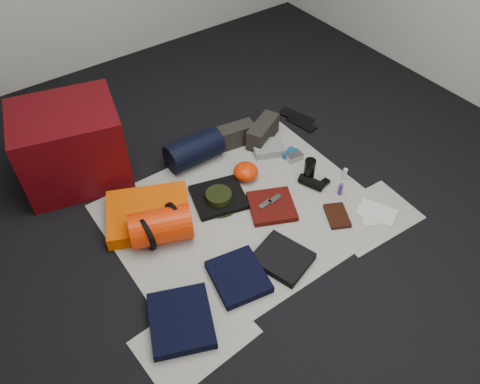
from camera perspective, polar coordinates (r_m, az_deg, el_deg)
floor at (r=3.02m, az=0.31°, el=-2.75°), size 4.50×4.50×0.02m
newspaper_mat at (r=3.01m, az=0.31°, el=-2.58°), size 1.60×1.30×0.01m
newspaper_sheet_front_left at (r=2.53m, az=-5.48°, el=-17.22°), size 0.61×0.44×0.00m
newspaper_sheet_front_right at (r=3.10m, az=15.65°, el=-2.87°), size 0.60×0.43×0.00m
red_cabinet at (r=3.26m, az=-19.88°, el=5.35°), size 0.76×0.69×0.54m
sleeping_pad at (r=2.99m, az=-11.05°, el=-2.67°), size 0.64×0.59×0.09m
stuff_sack at (r=2.83m, az=-9.62°, el=-4.15°), size 0.42×0.33×0.21m
sack_strap_left at (r=2.81m, az=-11.40°, el=-5.03°), size 0.02×0.22×0.22m
sack_strap_right at (r=2.85m, az=-7.87°, el=-3.26°), size 0.03×0.22×0.22m
navy_duffel at (r=3.30m, az=-5.60°, el=5.12°), size 0.40×0.21×0.21m
boonie_brim at (r=3.07m, az=-2.58°, el=-1.19°), size 0.34×0.34×0.01m
boonie_crown at (r=3.04m, az=-2.61°, el=-0.66°), size 0.17×0.17×0.07m
hiking_boot_left at (r=3.45m, az=-0.81°, el=6.89°), size 0.33×0.17×0.16m
hiking_boot_right at (r=3.48m, az=2.81°, el=7.36°), size 0.34×0.25×0.16m
flip_flop_left at (r=3.72m, az=7.55°, el=8.26°), size 0.13×0.26×0.01m
flip_flop_right at (r=3.78m, az=6.87°, el=9.09°), size 0.18×0.30×0.02m
trousers_navy_a at (r=2.55m, az=-7.21°, el=-15.26°), size 0.44×0.46×0.06m
trousers_navy_b at (r=2.67m, az=-0.18°, el=-10.28°), size 0.34×0.37×0.05m
trousers_charcoal at (r=2.76m, az=5.18°, el=-8.04°), size 0.35×0.37×0.05m
black_tshirt at (r=3.08m, az=-2.59°, el=-0.63°), size 0.40×0.39×0.03m
red_shirt at (r=3.02m, az=3.90°, el=-1.73°), size 0.38×0.38×0.04m
orange_stuff_sack at (r=3.19m, az=0.71°, el=2.48°), size 0.22×0.22×0.11m
first_aid_pouch at (r=3.42m, az=3.50°, el=5.37°), size 0.27×0.24×0.06m
water_bottle at (r=3.17m, az=8.44°, el=2.55°), size 0.08×0.08×0.19m
speaker at (r=3.18m, az=8.67°, el=1.18°), size 0.13×0.18×0.07m
compact_camera at (r=3.38m, az=6.67°, el=4.28°), size 0.12×0.09×0.05m
cyan_case at (r=3.40m, az=6.20°, el=4.63°), size 0.13×0.11×0.04m
toiletry_purple at (r=3.16m, az=12.14°, el=0.33°), size 0.04×0.04×0.09m
toiletry_clear at (r=3.27m, az=12.65°, el=2.14°), size 0.04×0.04×0.09m
paperback_book at (r=3.03m, az=11.76°, el=-2.85°), size 0.21×0.24×0.03m
map_booklet at (r=3.12m, az=16.35°, el=-2.42°), size 0.25×0.28×0.01m
map_printout at (r=3.10m, az=15.65°, el=-2.72°), size 0.19×0.21×0.01m
sunglasses at (r=3.21m, az=10.02°, el=0.93°), size 0.12×0.06×0.03m
key_cluster at (r=2.57m, az=-5.59°, el=-15.37°), size 0.07×0.07×0.01m
tape_roll at (r=3.08m, az=-2.61°, el=0.29°), size 0.05×0.05×0.04m
energy_bar_a at (r=3.00m, az=3.08°, el=-1.50°), size 0.10×0.05×0.01m
energy_bar_b at (r=3.03m, az=4.28°, el=-0.85°), size 0.10×0.05×0.01m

